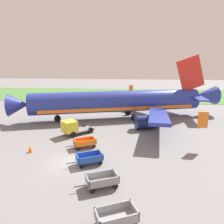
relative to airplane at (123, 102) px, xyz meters
name	(u,v)px	position (x,y,z in m)	size (l,w,h in m)	color
ground_plane	(70,162)	(-4.49, -17.74, -3.05)	(220.00, 220.00, 0.00)	slate
grass_strip	(113,94)	(-4.49, 28.82, -3.02)	(220.00, 28.00, 0.06)	#477A38
airplane	(123,102)	(0.00, 0.00, 0.00)	(36.91, 29.97, 11.34)	#28389E
baggage_cart_nearest	(116,217)	(0.87, -25.67, -2.45)	(3.54, 2.31, 1.07)	gray
baggage_cart_second_in_row	(102,180)	(-0.61, -21.71, -2.45)	(3.54, 2.31, 1.07)	gray
baggage_cart_third_in_row	(89,158)	(-2.44, -17.92, -2.45)	(3.49, 2.40, 1.07)	#234CB2
baggage_cart_fourth_in_row	(85,143)	(-3.86, -13.89, -2.45)	(3.46, 2.44, 1.07)	orange
service_truck_beside_carts	(73,127)	(-6.49, -9.72, -1.95)	(4.42, 4.45, 2.10)	slate
traffic_cone_near_plane	(30,149)	(-9.63, -15.83, -2.69)	(0.56, 0.56, 0.73)	orange
traffic_cone_mid_apron	(70,133)	(-6.83, -9.87, -2.73)	(0.49, 0.49, 0.65)	orange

